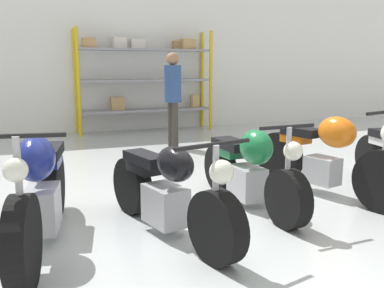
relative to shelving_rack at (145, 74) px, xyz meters
The scene contains 8 objects.
ground_plane 6.22m from the shelving_rack, 99.09° to the right, with size 30.00×30.00×0.00m, color #B2B7B7.
back_wall 1.12m from the shelving_rack, 159.75° to the left, with size 30.00×0.08×3.60m.
shelving_rack is the anchor object (origin of this frame).
motorcycle_blue 6.66m from the shelving_rack, 112.64° to the right, with size 0.73×2.22×1.09m.
motorcycle_black 6.52m from the shelving_rack, 103.03° to the right, with size 0.83×2.01×0.96m.
motorcycle_green 5.92m from the shelving_rack, 93.67° to the right, with size 0.60×1.98×0.99m.
motorcycle_orange 5.95m from the shelving_rack, 83.55° to the right, with size 0.85×2.10×1.09m.
person_browsing 2.24m from the shelving_rack, 91.40° to the right, with size 0.34×0.34×1.78m.
Camera 1 is at (-1.63, -3.86, 1.54)m, focal length 40.00 mm.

